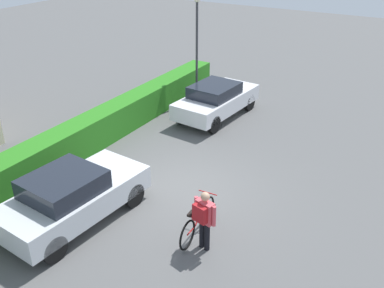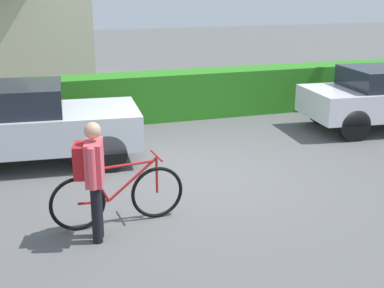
{
  "view_description": "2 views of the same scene",
  "coord_description": "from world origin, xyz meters",
  "px_view_note": "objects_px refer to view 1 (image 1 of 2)",
  "views": [
    {
      "loc": [
        -9.05,
        -5.43,
        6.89
      ],
      "look_at": [
        0.29,
        0.04,
        1.37
      ],
      "focal_mm": 40.48,
      "sensor_mm": 36.0,
      "label": 1
    },
    {
      "loc": [
        -2.72,
        -7.82,
        3.17
      ],
      "look_at": [
        -0.22,
        -0.22,
        0.71
      ],
      "focal_mm": 49.26,
      "sensor_mm": 36.0,
      "label": 2
    }
  ],
  "objects_px": {
    "bicycle": "(198,221)",
    "parked_car_far": "(216,99)",
    "parked_car_near": "(72,196)",
    "fire_hydrant": "(69,169)",
    "street_lamp": "(197,35)",
    "person_rider": "(204,216)"
  },
  "relations": [
    {
      "from": "bicycle",
      "to": "parked_car_far",
      "type": "bearing_deg",
      "value": 24.08
    },
    {
      "from": "parked_car_near",
      "to": "fire_hydrant",
      "type": "xyz_separation_m",
      "value": [
        1.35,
        1.49,
        -0.35
      ]
    },
    {
      "from": "parked_car_near",
      "to": "bicycle",
      "type": "distance_m",
      "value": 3.24
    },
    {
      "from": "fire_hydrant",
      "to": "street_lamp",
      "type": "bearing_deg",
      "value": 0.37
    },
    {
      "from": "street_lamp",
      "to": "fire_hydrant",
      "type": "bearing_deg",
      "value": -179.63
    },
    {
      "from": "parked_car_far",
      "to": "bicycle",
      "type": "xyz_separation_m",
      "value": [
        -6.75,
        -3.02,
        -0.33
      ]
    },
    {
      "from": "person_rider",
      "to": "fire_hydrant",
      "type": "bearing_deg",
      "value": 82.82
    },
    {
      "from": "bicycle",
      "to": "person_rider",
      "type": "height_order",
      "value": "person_rider"
    },
    {
      "from": "parked_car_far",
      "to": "fire_hydrant",
      "type": "relative_size",
      "value": 5.04
    },
    {
      "from": "parked_car_far",
      "to": "street_lamp",
      "type": "height_order",
      "value": "street_lamp"
    },
    {
      "from": "person_rider",
      "to": "street_lamp",
      "type": "xyz_separation_m",
      "value": [
        8.28,
        4.93,
        1.9
      ]
    },
    {
      "from": "bicycle",
      "to": "street_lamp",
      "type": "distance_m",
      "value": 9.44
    },
    {
      "from": "parked_car_near",
      "to": "fire_hydrant",
      "type": "distance_m",
      "value": 2.04
    },
    {
      "from": "person_rider",
      "to": "street_lamp",
      "type": "bearing_deg",
      "value": 30.8
    },
    {
      "from": "bicycle",
      "to": "person_rider",
      "type": "relative_size",
      "value": 1.18
    },
    {
      "from": "street_lamp",
      "to": "parked_car_near",
      "type": "bearing_deg",
      "value": -170.29
    },
    {
      "from": "parked_car_far",
      "to": "fire_hydrant",
      "type": "xyz_separation_m",
      "value": [
        -6.51,
        1.49,
        -0.32
      ]
    },
    {
      "from": "parked_car_near",
      "to": "street_lamp",
      "type": "xyz_separation_m",
      "value": [
        9.01,
        1.54,
        2.08
      ]
    },
    {
      "from": "street_lamp",
      "to": "person_rider",
      "type": "bearing_deg",
      "value": -149.2
    },
    {
      "from": "fire_hydrant",
      "to": "bicycle",
      "type": "bearing_deg",
      "value": -93.02
    },
    {
      "from": "parked_car_far",
      "to": "parked_car_near",
      "type": "bearing_deg",
      "value": 179.99
    },
    {
      "from": "parked_car_near",
      "to": "parked_car_far",
      "type": "xyz_separation_m",
      "value": [
        7.87,
        -0.0,
        -0.03
      ]
    }
  ]
}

